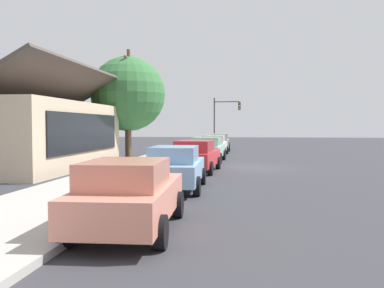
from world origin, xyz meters
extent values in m
plane|color=#38383D|center=(0.00, 0.00, 0.00)|extent=(120.00, 120.00, 0.00)
cube|color=#B2AFA8|center=(0.00, 5.60, 0.08)|extent=(60.00, 4.20, 0.16)
cube|color=#EA8C75|center=(-14.34, 2.69, 0.68)|extent=(4.49, 2.01, 0.70)
cube|color=tan|center=(-14.78, 2.67, 1.31)|extent=(2.19, 1.69, 0.56)
cylinder|color=black|center=(-13.02, 3.66, 0.33)|extent=(0.67, 0.25, 0.66)
cylinder|color=black|center=(-12.93, 1.85, 0.33)|extent=(0.67, 0.25, 0.66)
cylinder|color=black|center=(-15.75, 3.53, 0.33)|extent=(0.67, 0.25, 0.66)
cylinder|color=black|center=(-15.67, 1.72, 0.33)|extent=(0.67, 0.25, 0.66)
cube|color=#8CB7E0|center=(-8.37, 2.71, 0.68)|extent=(4.52, 1.93, 0.70)
cube|color=#779CBE|center=(-8.82, 2.69, 1.31)|extent=(2.19, 1.63, 0.56)
cylinder|color=black|center=(-7.03, 3.64, 0.33)|extent=(0.67, 0.25, 0.66)
cylinder|color=black|center=(-6.96, 1.88, 0.33)|extent=(0.67, 0.25, 0.66)
cylinder|color=black|center=(-9.79, 3.53, 0.33)|extent=(0.67, 0.25, 0.66)
cylinder|color=black|center=(-9.72, 1.77, 0.33)|extent=(0.67, 0.25, 0.66)
cube|color=red|center=(-2.46, 2.69, 0.68)|extent=(4.88, 2.12, 0.70)
cube|color=#A9272B|center=(-2.94, 2.72, 1.31)|extent=(2.38, 1.76, 0.56)
cylinder|color=black|center=(-0.93, 3.55, 0.33)|extent=(0.67, 0.25, 0.66)
cylinder|color=black|center=(-1.03, 1.68, 0.33)|extent=(0.67, 0.25, 0.66)
cylinder|color=black|center=(-3.90, 3.71, 0.33)|extent=(0.67, 0.25, 0.66)
cylinder|color=black|center=(-3.99, 1.84, 0.33)|extent=(0.67, 0.25, 0.66)
cube|color=#9ED1BC|center=(3.56, 2.69, 0.68)|extent=(4.40, 1.98, 0.70)
cube|color=#86B1A0|center=(3.12, 2.70, 1.31)|extent=(2.14, 1.69, 0.56)
cylinder|color=black|center=(4.93, 3.56, 0.33)|extent=(0.67, 0.24, 0.66)
cylinder|color=black|center=(4.87, 1.72, 0.33)|extent=(0.67, 0.24, 0.66)
cylinder|color=black|center=(2.24, 3.65, 0.33)|extent=(0.67, 0.24, 0.66)
cylinder|color=black|center=(2.18, 1.81, 0.33)|extent=(0.67, 0.24, 0.66)
cube|color=silver|center=(9.25, 2.72, 0.68)|extent=(4.90, 1.83, 0.70)
cube|color=beige|center=(8.76, 2.72, 1.31)|extent=(2.36, 1.59, 0.56)
cylinder|color=black|center=(10.77, 3.59, 0.33)|extent=(0.66, 0.23, 0.66)
cylinder|color=black|center=(10.76, 1.81, 0.33)|extent=(0.66, 0.23, 0.66)
cylinder|color=black|center=(7.75, 3.62, 0.33)|extent=(0.66, 0.23, 0.66)
cylinder|color=black|center=(7.73, 1.85, 0.33)|extent=(0.66, 0.23, 0.66)
cube|color=silver|center=(15.50, 2.75, 0.68)|extent=(4.61, 1.95, 0.70)
cube|color=#A0A2A6|center=(15.05, 2.73, 1.31)|extent=(2.24, 1.63, 0.56)
cylinder|color=black|center=(16.87, 3.68, 0.33)|extent=(0.67, 0.25, 0.66)
cylinder|color=black|center=(16.94, 1.94, 0.33)|extent=(0.67, 0.25, 0.66)
cylinder|color=black|center=(14.06, 3.56, 0.33)|extent=(0.67, 0.25, 0.66)
cylinder|color=black|center=(14.13, 1.81, 0.33)|extent=(0.67, 0.25, 0.66)
cube|color=#CCB293|center=(-2.22, 12.00, 1.78)|extent=(11.14, 6.86, 3.56)
cube|color=black|center=(-2.22, 8.53, 1.96)|extent=(8.92, 0.08, 1.99)
cube|color=#514742|center=(-2.22, 10.28, 4.47)|extent=(11.74, 3.73, 2.08)
cylinder|color=brown|center=(5.05, 8.43, 1.55)|extent=(0.44, 0.44, 3.10)
sphere|color=#38753D|center=(5.05, 8.43, 4.53)|extent=(5.19, 5.19, 5.19)
cylinder|color=#383833|center=(20.11, 3.60, 2.60)|extent=(0.14, 0.14, 5.20)
cylinder|color=#383833|center=(20.11, 2.30, 4.80)|extent=(0.10, 2.60, 0.10)
cube|color=black|center=(20.11, 1.00, 4.35)|extent=(0.28, 0.24, 0.80)
sphere|color=red|center=(19.96, 1.00, 4.61)|extent=(0.16, 0.16, 0.16)
sphere|color=yellow|center=(19.96, 1.00, 4.35)|extent=(0.16, 0.16, 0.16)
sphere|color=green|center=(19.96, 1.00, 4.09)|extent=(0.16, 0.16, 0.16)
cylinder|color=brown|center=(4.45, 8.20, 3.75)|extent=(0.24, 0.24, 7.50)
cube|color=brown|center=(4.45, 8.20, 6.90)|extent=(1.80, 0.12, 0.12)
cylinder|color=red|center=(4.74, 4.20, 0.44)|extent=(0.22, 0.22, 0.55)
sphere|color=red|center=(4.74, 4.20, 0.78)|extent=(0.18, 0.18, 0.18)
camera|label=1|loc=(-23.23, 0.12, 2.33)|focal=38.95mm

